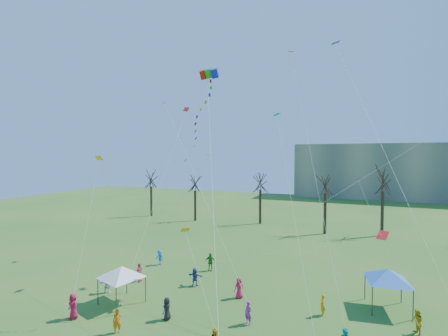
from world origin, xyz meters
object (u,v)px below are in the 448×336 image
at_px(distant_building, 411,171).
at_px(canopy_tent_blue, 388,275).
at_px(big_box_kite, 202,122).
at_px(canopy_tent_white, 122,272).

height_order(distant_building, canopy_tent_blue, distant_building).
distance_m(distant_building, big_box_kite, 79.52).
height_order(big_box_kite, canopy_tent_blue, big_box_kite).
relative_size(big_box_kite, canopy_tent_blue, 4.87).
distance_m(distant_building, canopy_tent_blue, 71.42).
relative_size(big_box_kite, canopy_tent_white, 5.21).
bearing_deg(canopy_tent_blue, big_box_kite, -160.80).
relative_size(distant_building, big_box_kite, 2.97).
bearing_deg(canopy_tent_white, canopy_tent_blue, 19.92).
height_order(distant_building, big_box_kite, big_box_kite).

